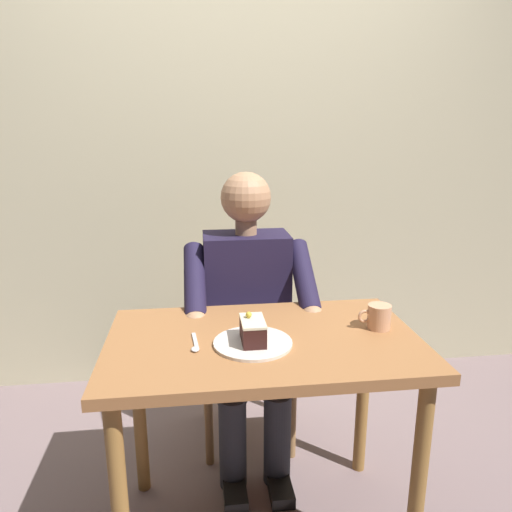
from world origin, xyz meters
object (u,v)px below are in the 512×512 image
Objects in this scene: dining_table at (264,367)px; dessert_spoon at (195,345)px; seated_person at (248,316)px; cake_slice at (253,331)px; chair at (244,334)px; coffee_cup at (379,316)px.

dessert_spoon is (0.22, 0.03, 0.11)m from dining_table.
seated_person is 8.64× the size of dessert_spoon.
seated_person reaches higher than cake_slice.
cake_slice reaches higher than dessert_spoon.
cake_slice is 0.90× the size of dessert_spoon.
dessert_spoon is (0.22, 0.66, 0.27)m from chair.
cake_slice is 1.12× the size of coffee_cup.
chair is 0.74m from dessert_spoon.
dining_table is 0.64m from chair.
chair is at bearing -90.00° from seated_person.
chair reaches higher than dessert_spoon.
cake_slice is at bearing 86.45° from chair.
cake_slice is at bearing 85.23° from seated_person.
dining_table is at bearing 90.00° from seated_person.
cake_slice is at bearing 48.08° from dining_table.
seated_person is at bearing -94.77° from cake_slice.
cake_slice is 0.45m from coffee_cup.
seated_person reaches higher than coffee_cup.
dessert_spoon is at bearing 65.36° from seated_person.
seated_person is 0.54m from dessert_spoon.
chair is 6.16× the size of dessert_spoon.
cake_slice is (0.04, 0.50, 0.15)m from seated_person.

